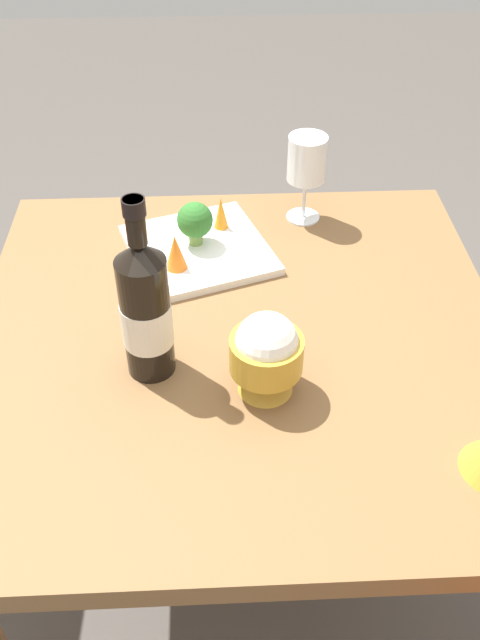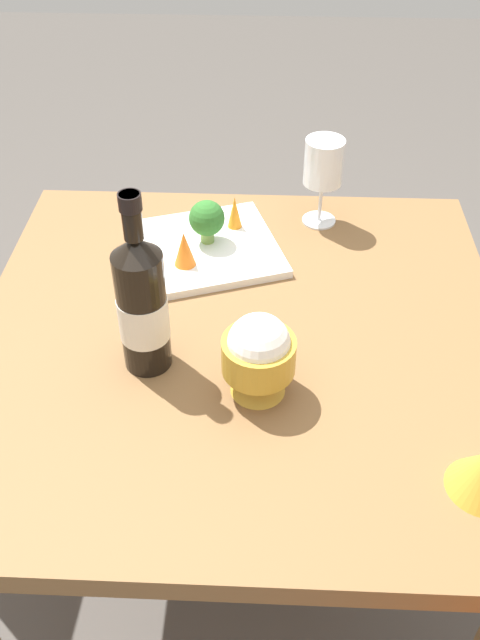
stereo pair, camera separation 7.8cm
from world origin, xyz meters
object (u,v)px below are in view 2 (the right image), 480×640
(wine_bottle, at_px, (142,304))
(rice_bowl, at_px, (259,355))
(broccoli_floret, at_px, (207,219))
(carrot_garnish_left, at_px, (184,249))
(serving_plate, at_px, (210,248))
(wine_glass, at_px, (324,164))
(carrot_garnish_right, at_px, (235,212))

(wine_bottle, height_order, rice_bowl, wine_bottle)
(wine_bottle, bearing_deg, rice_bowl, -107.24)
(broccoli_floret, height_order, carrot_garnish_left, broccoli_floret)
(rice_bowl, relative_size, broccoli_floret, 1.65)
(serving_plate, bearing_deg, rice_bowl, -164.37)
(rice_bowl, xyz_separation_m, carrot_garnish_left, (0.30, 0.14, -0.02))
(wine_glass, height_order, serving_plate, wine_glass)
(wine_bottle, bearing_deg, serving_plate, -13.65)
(serving_plate, distance_m, carrot_garnish_left, 0.09)
(wine_glass, bearing_deg, rice_bowl, 166.64)
(carrot_garnish_right, bearing_deg, wine_bottle, 162.18)
(serving_plate, height_order, broccoli_floret, broccoli_floret)
(wine_bottle, distance_m, rice_bowl, 0.19)
(wine_glass, relative_size, rice_bowl, 1.26)
(carrot_garnish_left, bearing_deg, wine_glass, -54.64)
(broccoli_floret, xyz_separation_m, carrot_garnish_left, (-0.08, 0.04, -0.02))
(wine_glass, distance_m, broccoli_floret, 0.25)
(wine_bottle, height_order, carrot_garnish_right, wine_bottle)
(carrot_garnish_right, bearing_deg, wine_glass, -73.41)
(rice_bowl, bearing_deg, wine_glass, -13.36)
(wine_bottle, xyz_separation_m, carrot_garnish_left, (0.24, -0.03, -0.07))
(rice_bowl, bearing_deg, broccoli_floret, 15.85)
(serving_plate, distance_m, broccoli_floret, 0.06)
(wine_bottle, relative_size, carrot_garnish_left, 4.47)
(wine_bottle, xyz_separation_m, rice_bowl, (-0.05, -0.18, -0.05))
(serving_plate, xyz_separation_m, carrot_garnish_right, (0.07, -0.04, 0.04))
(carrot_garnish_left, distance_m, carrot_garnish_right, 0.16)
(rice_bowl, bearing_deg, carrot_garnish_left, 25.47)
(broccoli_floret, distance_m, carrot_garnish_left, 0.09)
(wine_glass, distance_m, rice_bowl, 0.49)
(broccoli_floret, relative_size, carrot_garnish_right, 1.31)
(rice_bowl, xyz_separation_m, carrot_garnish_right, (0.43, 0.06, -0.03))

